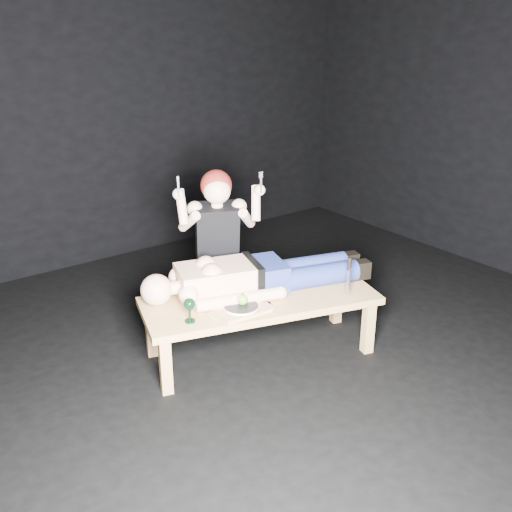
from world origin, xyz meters
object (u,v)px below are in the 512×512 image
object	(u,v)px
lying_man	(261,271)
carving_knife	(349,277)
table	(260,326)
goblet	(190,310)
kneeling_woman	(216,245)
serving_tray	(241,310)

from	to	relation	value
lying_man	carving_knife	xyz separation A→B (m)	(0.42, -0.46, 0.01)
table	goblet	xyz separation A→B (m)	(-0.58, -0.01, 0.31)
table	kneeling_woman	distance (m)	0.74
serving_tray	carving_knife	world-z (taller)	carving_knife
goblet	lying_man	bearing A→B (deg)	10.50
kneeling_woman	goblet	size ratio (longest dim) A/B	7.84
lying_man	goblet	distance (m)	0.68
table	goblet	size ratio (longest dim) A/B	9.92
kneeling_woman	serving_tray	size ratio (longest dim) A/B	3.87
table	goblet	world-z (taller)	goblet
serving_tray	carving_knife	distance (m)	0.80
goblet	carving_knife	size ratio (longest dim) A/B	0.57
serving_tray	goblet	size ratio (longest dim) A/B	2.03
serving_tray	goblet	bearing A→B (deg)	167.89
kneeling_woman	goblet	bearing A→B (deg)	-108.22
serving_tray	table	bearing A→B (deg)	20.37
goblet	carving_knife	xyz separation A→B (m)	(1.09, -0.34, 0.06)
table	kneeling_woman	size ratio (longest dim) A/B	1.27
lying_man	serving_tray	distance (m)	0.40
table	serving_tray	xyz separation A→B (m)	(-0.23, -0.08, 0.24)
lying_man	goblet	world-z (taller)	lying_man
serving_tray	carving_knife	size ratio (longest dim) A/B	1.16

